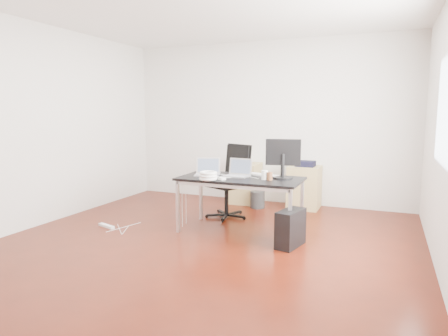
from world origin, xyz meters
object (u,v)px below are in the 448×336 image
at_px(office_chair, 231,177).
at_px(filing_cabinet_left, 245,183).
at_px(filing_cabinet_right, 304,187).
at_px(pc_tower, 291,228).
at_px(desk, 240,182).

bearing_deg(office_chair, filing_cabinet_left, 121.93).
xyz_separation_m(filing_cabinet_right, pc_tower, (0.23, -1.98, -0.13)).
bearing_deg(desk, filing_cabinet_left, 107.53).
xyz_separation_m(desk, filing_cabinet_right, (0.53, 1.64, -0.33)).
bearing_deg(office_chair, desk, -34.34).
height_order(filing_cabinet_right, pc_tower, filing_cabinet_right).
bearing_deg(desk, filing_cabinet_right, 72.19).
bearing_deg(filing_cabinet_left, filing_cabinet_right, 0.00).
height_order(desk, filing_cabinet_left, desk).
distance_m(office_chair, pc_tower, 1.59).
distance_m(desk, pc_tower, 0.95).
relative_size(desk, filing_cabinet_right, 2.29).
distance_m(filing_cabinet_left, filing_cabinet_right, 1.05).
distance_m(office_chair, filing_cabinet_left, 1.01).
height_order(office_chair, filing_cabinet_left, office_chair).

